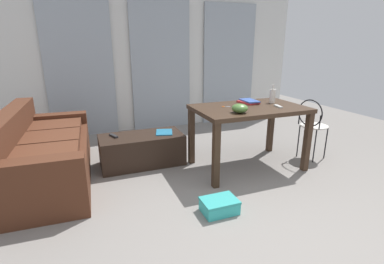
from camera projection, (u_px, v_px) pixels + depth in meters
name	position (u px, v px, depth m)	size (l,w,h in m)	color
ground_plane	(210.00, 171.00, 3.56)	(8.78, 8.78, 0.00)	gray
wall_back	(160.00, 60.00, 5.18)	(5.36, 0.10, 2.47)	silver
curtains	(161.00, 67.00, 5.14)	(3.81, 0.03, 2.24)	#99A3AD
couch	(44.00, 155.00, 3.24)	(0.93, 1.96, 0.82)	#4C2819
coffee_table	(142.00, 150.00, 3.73)	(1.05, 0.52, 0.40)	black
craft_table	(249.00, 115.00, 3.52)	(1.33, 0.83, 0.79)	#382619
wire_chair	(312.00, 122.00, 3.82)	(0.36, 0.39, 0.83)	silver
bottle_near	(273.00, 96.00, 3.69)	(0.07, 0.07, 0.23)	beige
bowl	(240.00, 108.00, 3.17)	(0.18, 0.18, 0.10)	#477033
book_stack	(249.00, 102.00, 3.69)	(0.23, 0.29, 0.04)	red
tv_remote_on_table	(278.00, 106.00, 3.46)	(0.04, 0.15, 0.02)	#B7B7B2
scissors	(225.00, 107.00, 3.48)	(0.10, 0.07, 0.00)	#9EA0A5
tv_remote_primary	(114.00, 136.00, 3.61)	(0.04, 0.17, 0.02)	#232326
magazine	(164.00, 132.00, 3.78)	(0.21, 0.27, 0.01)	#1E668C
shoebox	(219.00, 206.00, 2.68)	(0.33, 0.24, 0.13)	#33B2AD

